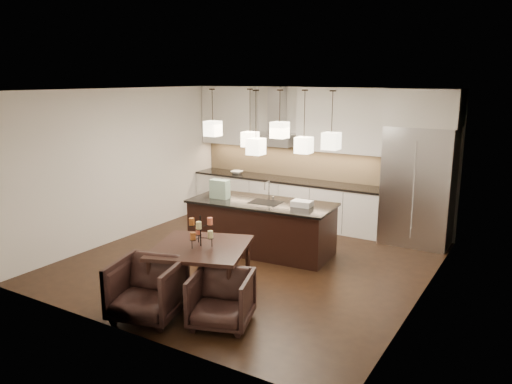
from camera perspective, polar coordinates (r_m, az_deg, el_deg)
The scene contains 37 objects.
floor at distance 8.36m, azimuth -0.71°, elevation -8.04°, with size 5.50×5.50×0.02m, color black.
ceiling at distance 7.80m, azimuth -0.77°, elevation 11.68°, with size 5.50×5.50×0.02m, color white.
wall_back at distance 10.37m, azimuth 7.32°, elevation 4.06°, with size 5.50×0.02×2.80m, color silver.
wall_front at distance 5.86m, azimuth -15.09°, elevation -3.17°, with size 5.50×0.02×2.80m, color silver.
wall_left at distance 9.68m, azimuth -14.80°, elevation 3.10°, with size 0.02×5.50×2.80m, color silver.
wall_right at distance 6.95m, azimuth 19.00°, elevation -0.93°, with size 0.02×5.50×2.80m, color silver.
refrigerator at distance 9.43m, azimuth 18.06°, elevation 0.63°, with size 1.20×0.72×2.15m, color #B7B7BA.
fridge_panel at distance 9.25m, azimuth 18.67°, elevation 9.13°, with size 1.26×0.72×0.65m, color silver.
lower_cabinets at distance 10.54m, azimuth 3.33°, elevation -1.04°, with size 4.21×0.62×0.88m, color silver.
countertop at distance 10.44m, azimuth 3.37°, elevation 1.41°, with size 4.21×0.66×0.04m, color black.
backsplash at distance 10.64m, azimuth 4.14°, elevation 3.45°, with size 4.21×0.02×0.63m, color tan.
upper_cab_left at distance 11.13m, azimuth -3.03°, elevation 8.77°, with size 1.25×0.35×1.25m, color silver.
upper_cab_right at distance 9.90m, azimuth 9.95°, elevation 8.07°, with size 1.86×0.35×1.25m, color silver.
hood_canopy at distance 10.49m, azimuth 2.10°, elevation 6.02°, with size 0.90×0.52×0.24m, color #B7B7BA.
hood_chimney at distance 10.53m, azimuth 2.42°, elevation 9.32°, with size 0.30×0.28×0.96m, color #B7B7BA.
fruit_bowl at distance 10.97m, azimuth -2.20°, elevation 2.26°, with size 0.26×0.26×0.06m, color silver.
island_body at distance 8.72m, azimuth 0.63°, elevation -4.09°, with size 2.43×0.97×0.86m, color black.
island_top at distance 8.60m, azimuth 0.63°, elevation -1.24°, with size 2.51×1.05×0.04m, color black.
faucet at distance 8.60m, azimuth 1.50°, elevation 0.16°, with size 0.10×0.23×0.37m, color silver, non-canonical shape.
tote_bag at distance 8.83m, azimuth -4.16°, elevation 0.34°, with size 0.33×0.18×0.33m, color #256532.
food_container at distance 8.30m, azimuth 5.29°, elevation -1.32°, with size 0.33×0.23×0.10m, color silver.
dining_table at distance 7.02m, azimuth -6.24°, elevation -9.00°, with size 1.23×1.23×0.74m, color black, non-canonical shape.
candelabra at distance 6.82m, azimuth -6.36°, elevation -4.42°, with size 0.35×0.35×0.43m, color black, non-canonical shape.
candle_a at distance 6.79m, azimuth -5.24°, elevation -4.84°, with size 0.07×0.07×0.10m, color beige.
candle_b at distance 6.96m, azimuth -6.60°, elevation -4.43°, with size 0.07×0.07×0.10m, color #DF6648.
candle_c at distance 6.75m, azimuth -7.22°, elevation -5.01°, with size 0.07×0.07×0.10m, color #A15723.
candle_d at distance 6.84m, azimuth -5.29°, elevation -3.34°, with size 0.07×0.07×0.10m, color #DF6648.
candle_e at distance 6.84m, azimuth -7.36°, elevation -3.37°, with size 0.07×0.07×0.10m, color #A15723.
candle_f at distance 6.66m, azimuth -6.56°, elevation -3.80°, with size 0.07×0.07×0.10m, color beige.
armchair_left at distance 6.54m, azimuth -12.34°, elevation -10.80°, with size 0.82×0.84×0.77m, color black.
armchair_right at distance 6.25m, azimuth -3.98°, elevation -12.14°, with size 0.72×0.74×0.67m, color black.
pendant_a at distance 8.72m, azimuth -4.96°, elevation 7.24°, with size 0.24×0.24×0.26m, color #FBEAC0.
pendant_b at distance 8.78m, azimuth -0.68°, elevation 6.04°, with size 0.24×0.24×0.26m, color #FBEAC0.
pendant_c at distance 8.10m, azimuth 2.71°, elevation 7.09°, with size 0.24×0.24×0.26m, color #FBEAC0.
pendant_d at distance 8.09m, azimuth 5.49°, elevation 5.35°, with size 0.24×0.24×0.26m, color #FBEAC0.
pendant_e at distance 7.75m, azimuth 8.59°, elevation 5.78°, with size 0.24×0.24×0.26m, color #FBEAC0.
pendant_f at distance 7.97m, azimuth -0.01°, elevation 5.22°, with size 0.24×0.24×0.26m, color #FBEAC0.
Camera 1 is at (4.11, -6.63, 2.98)m, focal length 35.00 mm.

